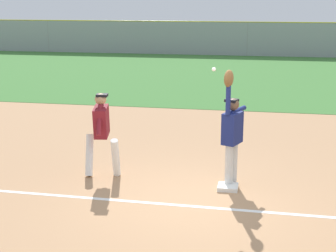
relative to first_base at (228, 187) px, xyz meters
name	(u,v)px	position (x,y,z in m)	size (l,w,h in m)	color
ground_plane	(193,200)	(-0.57, -0.66, -0.04)	(76.90, 76.90, 0.00)	tan
outfield_grass	(240,74)	(-0.57, 15.24, -0.04)	(52.68, 16.41, 0.01)	#3D7533
chalk_foul_line	(11,192)	(-4.00, -0.90, -0.04)	(12.00, 0.10, 0.01)	white
first_base	(228,187)	(0.00, 0.00, 0.00)	(0.38, 0.38, 0.08)	white
fielder	(232,130)	(0.03, 0.19, 1.08)	(0.43, 0.87, 2.28)	silver
runner	(102,129)	(-2.56, 0.26, 0.96)	(0.79, 0.84, 1.72)	white
baseball	(214,69)	(-0.31, -0.08, 2.25)	(0.07, 0.07, 0.07)	white
outfield_fence	(247,39)	(-0.57, 23.44, 1.02)	(52.76, 0.08, 2.12)	#93999E
parked_car_green	(169,38)	(-6.36, 27.87, 0.63)	(4.59, 2.52, 1.25)	#1E6B33
parked_car_white	(260,40)	(0.16, 27.87, 0.63)	(4.44, 2.20, 1.25)	white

